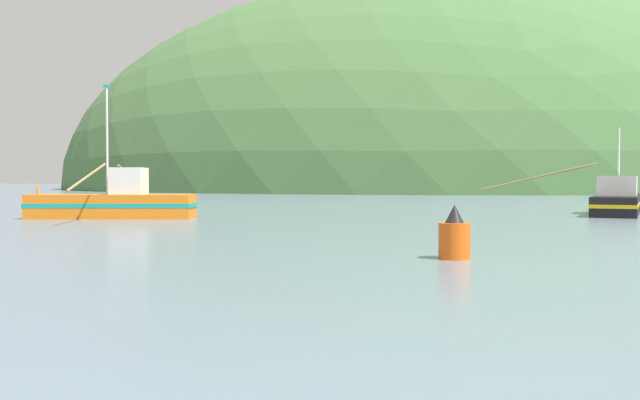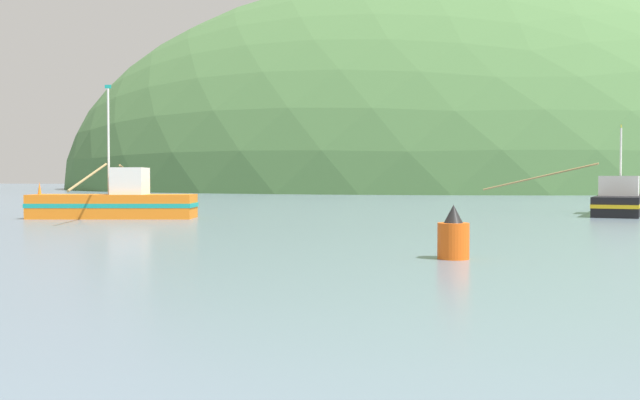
# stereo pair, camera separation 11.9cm
# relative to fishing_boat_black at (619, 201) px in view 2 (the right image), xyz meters

# --- Properties ---
(hill_far_right) EXTENTS (115.45, 92.36, 83.89)m
(hill_far_right) POSITION_rel_fishing_boat_black_xyz_m (-81.68, 170.15, -0.79)
(hill_far_right) COLOR #47703D
(hill_far_right) RESTS_ON ground
(hill_mid_right) EXTENTS (167.92, 134.34, 93.35)m
(hill_mid_right) POSITION_rel_fishing_boat_black_xyz_m (-27.58, 115.30, -0.79)
(hill_mid_right) COLOR #47703D
(hill_mid_right) RESTS_ON ground
(fishing_boat_black) EXTENTS (17.06, 12.32, 5.72)m
(fishing_boat_black) POSITION_rel_fishing_boat_black_xyz_m (0.00, 0.00, 0.00)
(fishing_boat_black) COLOR black
(fishing_boat_black) RESTS_ON ground
(fishing_boat_orange) EXTENTS (9.44, 13.56, 7.45)m
(fishing_boat_orange) POSITION_rel_fishing_boat_black_xyz_m (-27.93, -13.17, 0.08)
(fishing_boat_orange) COLOR orange
(fishing_boat_orange) RESTS_ON ground
(channel_buoy) EXTENTS (0.87, 0.87, 1.49)m
(channel_buoy) POSITION_rel_fishing_boat_black_xyz_m (-7.99, -28.27, -0.18)
(channel_buoy) COLOR #E55914
(channel_buoy) RESTS_ON ground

